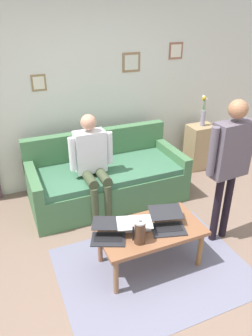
% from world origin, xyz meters
% --- Properties ---
extents(ground_plane, '(7.68, 7.68, 0.00)m').
position_xyz_m(ground_plane, '(0.00, 0.00, 0.00)').
color(ground_plane, '#7E6557').
extents(area_rug, '(1.88, 1.41, 0.01)m').
position_xyz_m(area_rug, '(0.03, -0.05, 0.00)').
color(area_rug, slate).
rests_on(area_rug, ground_plane).
extents(back_wall, '(7.04, 0.11, 2.70)m').
position_xyz_m(back_wall, '(-0.00, -2.20, 1.35)').
color(back_wall, silver).
rests_on(back_wall, ground_plane).
extents(couch, '(2.04, 0.95, 0.88)m').
position_xyz_m(couch, '(0.01, -1.52, 0.30)').
color(couch, '#47764B').
rests_on(couch, ground_plane).
extents(coffee_table, '(1.03, 0.57, 0.45)m').
position_xyz_m(coffee_table, '(0.03, -0.15, 0.40)').
color(coffee_table, brown).
rests_on(coffee_table, ground_plane).
extents(laptop_left, '(0.41, 0.40, 0.13)m').
position_xyz_m(laptop_left, '(0.19, -0.22, 0.50)').
color(laptop_left, silver).
rests_on(laptop_left, coffee_table).
extents(laptop_center, '(0.41, 0.43, 0.14)m').
position_xyz_m(laptop_center, '(-0.13, -0.10, 0.50)').
color(laptop_center, '#28282D').
rests_on(laptop_center, coffee_table).
extents(laptop_right, '(0.42, 0.41, 0.12)m').
position_xyz_m(laptop_right, '(0.46, -0.18, 0.49)').
color(laptop_right, '#28282D').
rests_on(laptop_right, coffee_table).
extents(french_press, '(0.12, 0.10, 0.27)m').
position_xyz_m(french_press, '(0.22, -0.01, 0.57)').
color(french_press, '#4C3323').
rests_on(french_press, coffee_table).
extents(side_shelf, '(0.42, 0.32, 0.72)m').
position_xyz_m(side_shelf, '(-1.72, -1.82, 0.36)').
color(side_shelf, tan).
rests_on(side_shelf, ground_plane).
extents(flower_vase, '(0.09, 0.09, 0.48)m').
position_xyz_m(flower_vase, '(-1.71, -1.82, 0.93)').
color(flower_vase, '#938DA5').
rests_on(flower_vase, side_shelf).
extents(person_standing, '(0.58, 0.21, 1.62)m').
position_xyz_m(person_standing, '(-0.88, -0.21, 1.04)').
color(person_standing, black).
rests_on(person_standing, ground_plane).
extents(person_seated, '(0.55, 0.51, 1.28)m').
position_xyz_m(person_seated, '(0.25, -1.29, 0.73)').
color(person_seated, '#3F4930').
rests_on(person_seated, ground_plane).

